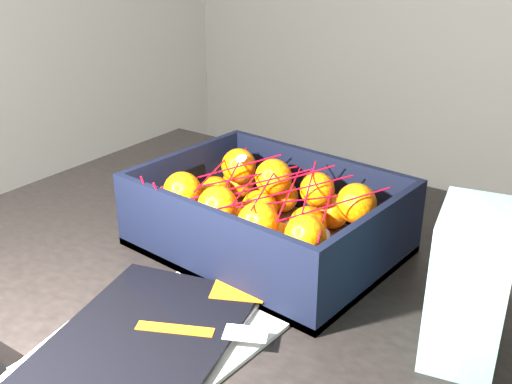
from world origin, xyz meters
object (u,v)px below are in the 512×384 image
Objects in this scene: magazine_stack at (149,339)px; retail_carton at (469,285)px; table at (290,307)px; produce_crate at (268,226)px.

retail_carton is (0.30, 0.24, 0.09)m from magazine_stack.
retail_carton is at bearing 38.36° from magazine_stack.
table is 0.32m from magazine_stack.
produce_crate is 2.07× the size of retail_carton.
produce_crate is 0.36m from retail_carton.
produce_crate reaches higher than magazine_stack.
produce_crate is at bearing -175.04° from table.
retail_carton is (0.35, -0.05, 0.06)m from produce_crate.
retail_carton reaches higher than table.
magazine_stack is 0.30m from produce_crate.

